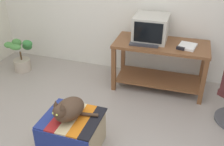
{
  "coord_description": "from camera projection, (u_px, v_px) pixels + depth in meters",
  "views": [
    {
      "loc": [
        0.94,
        -1.86,
        2.15
      ],
      "look_at": [
        0.04,
        0.85,
        0.55
      ],
      "focal_mm": 41.82,
      "sensor_mm": 36.0,
      "label": 1
    }
  ],
  "objects": [
    {
      "name": "tv_monitor",
      "position": [
        151.0,
        28.0,
        3.7
      ],
      "size": [
        0.48,
        0.49,
        0.36
      ],
      "rotation": [
        0.0,
        0.0,
        0.03
      ],
      "color": "#BCB7A8",
      "rests_on": "desk"
    },
    {
      "name": "desk",
      "position": [
        160.0,
        58.0,
        3.79
      ],
      "size": [
        1.34,
        0.66,
        0.72
      ],
      "rotation": [
        0.0,
        0.0,
        0.03
      ],
      "color": "brown",
      "rests_on": "ground_plane"
    },
    {
      "name": "ottoman_with_blanket",
      "position": [
        73.0,
        132.0,
        2.83
      ],
      "size": [
        0.61,
        0.55,
        0.4
      ],
      "color": "tan",
      "rests_on": "ground_plane"
    },
    {
      "name": "keyboard",
      "position": [
        144.0,
        44.0,
        3.61
      ],
      "size": [
        0.41,
        0.18,
        0.02
      ],
      "primitive_type": "cube",
      "rotation": [
        0.0,
        0.0,
        0.07
      ],
      "color": "#333338",
      "rests_on": "desk"
    },
    {
      "name": "cat",
      "position": [
        68.0,
        109.0,
        2.67
      ],
      "size": [
        0.45,
        0.42,
        0.28
      ],
      "rotation": [
        0.0,
        0.0,
        -0.25
      ],
      "color": "#473323",
      "rests_on": "ottoman_with_blanket"
    },
    {
      "name": "book",
      "position": [
        187.0,
        46.0,
        3.54
      ],
      "size": [
        0.26,
        0.29,
        0.03
      ],
      "primitive_type": "cube",
      "rotation": [
        0.0,
        0.0,
        -0.17
      ],
      "color": "white",
      "rests_on": "desk"
    },
    {
      "name": "pen",
      "position": [
        188.0,
        46.0,
        3.57
      ],
      "size": [
        0.05,
        0.14,
        0.01
      ],
      "primitive_type": "cylinder",
      "rotation": [
        0.0,
        1.57,
        1.26
      ],
      "color": "black",
      "rests_on": "desk"
    },
    {
      "name": "potted_plant",
      "position": [
        21.0,
        56.0,
        4.36
      ],
      "size": [
        0.43,
        0.4,
        0.55
      ],
      "color": "#B7A893",
      "rests_on": "ground_plane"
    },
    {
      "name": "stapler",
      "position": [
        180.0,
        48.0,
        3.46
      ],
      "size": [
        0.12,
        0.06,
        0.04
      ],
      "primitive_type": "cube",
      "rotation": [
        0.0,
        0.0,
        1.32
      ],
      "color": "black",
      "rests_on": "desk"
    }
  ]
}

